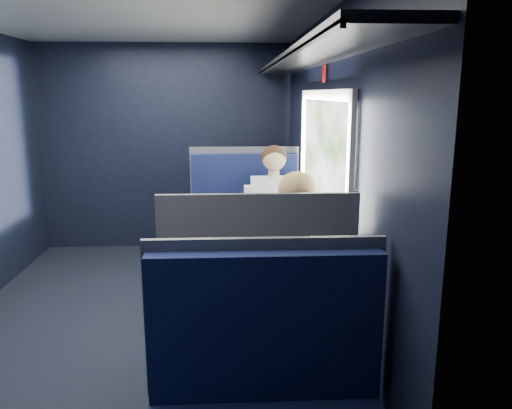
{
  "coord_description": "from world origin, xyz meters",
  "views": [
    {
      "loc": [
        0.7,
        -3.6,
        1.75
      ],
      "look_at": [
        0.9,
        0.0,
        0.95
      ],
      "focal_mm": 35.0,
      "sensor_mm": 36.0,
      "label": 1
    }
  ],
  "objects": [
    {
      "name": "ground",
      "position": [
        0.0,
        0.0,
        -0.01
      ],
      "size": [
        2.8,
        4.2,
        0.01
      ],
      "primitive_type": "cube",
      "color": "black"
    },
    {
      "name": "papers",
      "position": [
        0.95,
        0.06,
        0.74
      ],
      "size": [
        0.84,
        1.01,
        0.01
      ],
      "primitive_type": "cube",
      "rotation": [
        0.0,
        0.0,
        0.32
      ],
      "color": "white",
      "rests_on": "table"
    },
    {
      "name": "seat_row_front",
      "position": [
        0.85,
        1.8,
        0.41
      ],
      "size": [
        1.04,
        0.51,
        1.16
      ],
      "color": "#0D143C",
      "rests_on": "ground"
    },
    {
      "name": "man",
      "position": [
        1.1,
        0.7,
        0.72
      ],
      "size": [
        0.53,
        0.56,
        1.32
      ],
      "color": "black",
      "rests_on": "ground"
    },
    {
      "name": "seat_bay_near",
      "position": [
        0.84,
        0.87,
        0.42
      ],
      "size": [
        1.04,
        0.62,
        1.26
      ],
      "color": "#0D143C",
      "rests_on": "ground"
    },
    {
      "name": "table",
      "position": [
        1.03,
        0.0,
        0.66
      ],
      "size": [
        0.62,
        1.0,
        0.74
      ],
      "color": "#54565E",
      "rests_on": "ground"
    },
    {
      "name": "seat_bay_far",
      "position": [
        0.85,
        -0.87,
        0.41
      ],
      "size": [
        1.04,
        0.62,
        1.26
      ],
      "color": "#0D143C",
      "rests_on": "ground"
    },
    {
      "name": "woman",
      "position": [
        1.1,
        -0.71,
        0.73
      ],
      "size": [
        0.53,
        0.56,
        1.32
      ],
      "color": "black",
      "rests_on": "ground"
    },
    {
      "name": "bottle_small",
      "position": [
        1.27,
        0.38,
        0.84
      ],
      "size": [
        0.06,
        0.06,
        0.22
      ],
      "color": "silver",
      "rests_on": "table"
    },
    {
      "name": "room_shell",
      "position": [
        0.02,
        0.0,
        1.48
      ],
      "size": [
        3.0,
        4.4,
        2.4
      ],
      "color": "black",
      "rests_on": "ground"
    },
    {
      "name": "laptop",
      "position": [
        1.28,
        -0.06,
        0.8
      ],
      "size": [
        0.26,
        0.33,
        0.23
      ],
      "color": "silver",
      "rests_on": "table"
    },
    {
      "name": "cup",
      "position": [
        1.33,
        0.44,
        0.78
      ],
      "size": [
        0.07,
        0.07,
        0.09
      ],
      "primitive_type": "cylinder",
      "color": "white",
      "rests_on": "table"
    }
  ]
}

